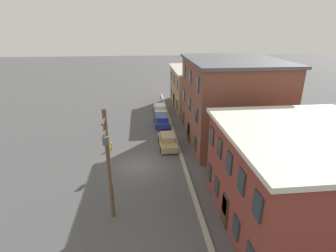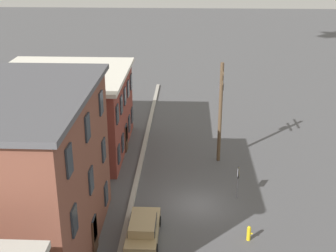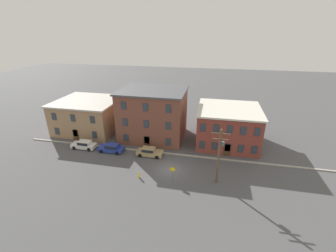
{
  "view_description": "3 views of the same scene",
  "coord_description": "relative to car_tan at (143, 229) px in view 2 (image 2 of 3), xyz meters",
  "views": [
    {
      "loc": [
        22.83,
        0.59,
        12.98
      ],
      "look_at": [
        -1.21,
        3.07,
        3.64
      ],
      "focal_mm": 28.0,
      "sensor_mm": 36.0,
      "label": 1
    },
    {
      "loc": [
        -27.59,
        0.78,
        16.67
      ],
      "look_at": [
        1.32,
        2.08,
        5.2
      ],
      "focal_mm": 50.0,
      "sensor_mm": 36.0,
      "label": 2
    },
    {
      "loc": [
        5.78,
        -28.42,
        19.71
      ],
      "look_at": [
        -1.38,
        5.43,
        4.82
      ],
      "focal_mm": 24.0,
      "sensor_mm": 36.0,
      "label": 3
    }
  ],
  "objects": [
    {
      "name": "fire_hydrant",
      "position": [
        0.27,
        -6.3,
        -0.27
      ],
      "size": [
        0.24,
        0.34,
        0.96
      ],
      "color": "yellow",
      "rests_on": "ground_plane"
    },
    {
      "name": "caution_sign",
      "position": [
        5.16,
        -6.04,
        0.89
      ],
      "size": [
        0.99,
        0.08,
        2.46
      ],
      "color": "slate",
      "rests_on": "ground_plane"
    },
    {
      "name": "kerb_strip",
      "position": [
        4.15,
        1.19,
        -0.67
      ],
      "size": [
        56.0,
        0.36,
        0.16
      ],
      "primitive_type": "cube",
      "color": "#9E998E",
      "rests_on": "ground_plane"
    },
    {
      "name": "utility_pole",
      "position": [
        11.25,
        -5.09,
        3.84
      ],
      "size": [
        2.4,
        0.44,
        8.14
      ],
      "color": "brown",
      "rests_on": "ground_plane"
    },
    {
      "name": "apartment_far",
      "position": [
        12.85,
        7.84,
        2.64
      ],
      "size": [
        11.17,
        10.83,
        6.76
      ],
      "color": "brown",
      "rests_on": "ground_plane"
    },
    {
      "name": "ground_plane",
      "position": [
        4.15,
        -3.31,
        -0.75
      ],
      "size": [
        200.0,
        200.0,
        0.0
      ],
      "primitive_type": "plane",
      "color": "#4C4C4F"
    },
    {
      "name": "apartment_midblock",
      "position": [
        -1.22,
        7.4,
        4.04
      ],
      "size": [
        12.3,
        9.94,
        9.54
      ],
      "color": "brown",
      "rests_on": "ground_plane"
    },
    {
      "name": "car_tan",
      "position": [
        0.0,
        0.0,
        0.0
      ],
      "size": [
        4.4,
        1.92,
        1.43
      ],
      "color": "tan",
      "rests_on": "ground_plane"
    }
  ]
}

